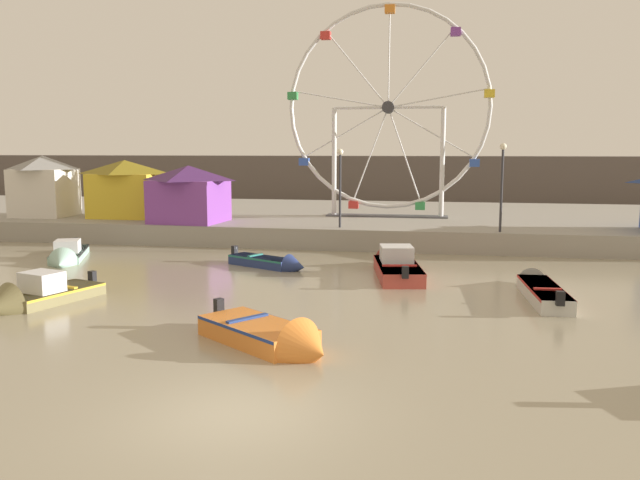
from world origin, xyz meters
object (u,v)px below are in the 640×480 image
(carnival_booth_white_ticket, at_px, (44,185))
(promenade_lamp_near, at_px, (340,176))
(motorboat_pale_grey, at_px, (539,288))
(motorboat_olive_wood, at_px, (32,297))
(motorboat_navy_blue, at_px, (273,263))
(motorboat_seafoam, at_px, (67,256))
(carnival_booth_yellow_awning, at_px, (125,188))
(promenade_lamp_far, at_px, (502,175))
(carnival_booth_purple_stall, at_px, (189,193))
(ferris_wheel_white_frame, at_px, (388,111))
(motorboat_orange_hull, at_px, (276,338))
(motorboat_faded_red, at_px, (395,264))

(carnival_booth_white_ticket, distance_m, promenade_lamp_near, 18.23)
(carnival_booth_white_ticket, bearing_deg, motorboat_pale_grey, -28.05)
(motorboat_olive_wood, height_order, motorboat_navy_blue, motorboat_olive_wood)
(motorboat_seafoam, distance_m, motorboat_pale_grey, 20.18)
(carnival_booth_yellow_awning, height_order, promenade_lamp_far, promenade_lamp_far)
(motorboat_seafoam, height_order, carnival_booth_purple_stall, carnival_booth_purple_stall)
(carnival_booth_yellow_awning, xyz_separation_m, promenade_lamp_near, (12.93, -2.44, 0.86))
(motorboat_olive_wood, relative_size, promenade_lamp_far, 1.02)
(motorboat_seafoam, relative_size, carnival_booth_yellow_awning, 1.17)
(motorboat_navy_blue, distance_m, ferris_wheel_white_frame, 14.13)
(motorboat_seafoam, relative_size, motorboat_orange_hull, 1.15)
(motorboat_orange_hull, xyz_separation_m, promenade_lamp_near, (-0.97, 16.87, 3.37))
(motorboat_seafoam, relative_size, promenade_lamp_near, 1.24)
(motorboat_seafoam, xyz_separation_m, promenade_lamp_far, (19.36, 5.77, 3.55))
(ferris_wheel_white_frame, relative_size, promenade_lamp_far, 2.87)
(motorboat_faded_red, relative_size, ferris_wheel_white_frame, 0.48)
(motorboat_seafoam, xyz_separation_m, carnival_booth_white_ticket, (-6.56, 8.49, 2.66))
(motorboat_olive_wood, xyz_separation_m, motorboat_navy_blue, (5.92, 7.97, -0.07))
(motorboat_olive_wood, relative_size, carnival_booth_purple_stall, 1.04)
(motorboat_olive_wood, distance_m, motorboat_faded_red, 13.63)
(motorboat_pale_grey, height_order, motorboat_navy_blue, motorboat_pale_grey)
(promenade_lamp_near, relative_size, promenade_lamp_far, 0.94)
(motorboat_navy_blue, height_order, carnival_booth_yellow_awning, carnival_booth_yellow_awning)
(carnival_booth_purple_stall, height_order, promenade_lamp_far, promenade_lamp_far)
(ferris_wheel_white_frame, distance_m, carnival_booth_white_ticket, 20.70)
(carnival_booth_yellow_awning, xyz_separation_m, carnival_booth_white_ticket, (-5.13, -0.09, 0.12))
(motorboat_pale_grey, relative_size, ferris_wheel_white_frame, 0.46)
(motorboat_seafoam, relative_size, motorboat_pale_grey, 0.88)
(motorboat_seafoam, relative_size, motorboat_faded_red, 0.84)
(motorboat_seafoam, distance_m, carnival_booth_white_ticket, 11.05)
(motorboat_navy_blue, xyz_separation_m, ferris_wheel_white_frame, (3.89, 11.67, 6.96))
(motorboat_orange_hull, relative_size, promenade_lamp_far, 1.01)
(motorboat_navy_blue, relative_size, carnival_booth_purple_stall, 0.95)
(motorboat_faded_red, height_order, motorboat_navy_blue, motorboat_faded_red)
(carnival_booth_purple_stall, relative_size, carnival_booth_white_ticket, 1.15)
(promenade_lamp_near, xyz_separation_m, promenade_lamp_far, (7.85, -0.37, 0.15))
(motorboat_olive_wood, bearing_deg, motorboat_faded_red, 142.68)
(motorboat_seafoam, distance_m, motorboat_orange_hull, 16.46)
(motorboat_seafoam, height_order, promenade_lamp_far, promenade_lamp_far)
(carnival_booth_white_ticket, relative_size, promenade_lamp_far, 0.85)
(motorboat_seafoam, bearing_deg, motorboat_navy_blue, 67.91)
(motorboat_navy_blue, height_order, ferris_wheel_white_frame, ferris_wheel_white_frame)
(ferris_wheel_white_frame, height_order, promenade_lamp_far, ferris_wheel_white_frame)
(motorboat_olive_wood, relative_size, motorboat_faded_red, 0.74)
(motorboat_faded_red, relative_size, motorboat_navy_blue, 1.49)
(motorboat_faded_red, distance_m, carnival_booth_purple_stall, 13.75)
(carnival_booth_white_ticket, bearing_deg, motorboat_navy_blue, -31.50)
(motorboat_faded_red, height_order, promenade_lamp_far, promenade_lamp_far)
(motorboat_navy_blue, bearing_deg, motorboat_orange_hull, -47.53)
(carnival_booth_purple_stall, bearing_deg, promenade_lamp_near, -1.96)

